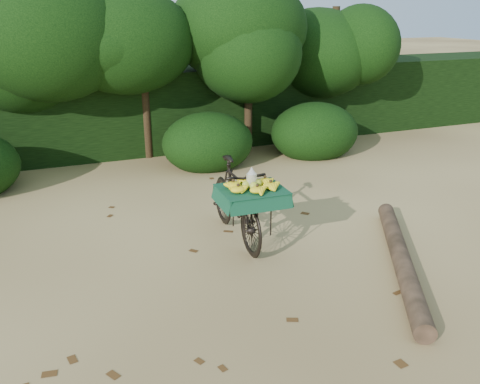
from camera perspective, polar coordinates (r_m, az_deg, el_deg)
name	(u,v)px	position (r m, az deg, el deg)	size (l,w,h in m)	color
ground	(204,275)	(6.40, -4.04, -9.25)	(80.00, 80.00, 0.00)	#D4B571
vendor_bicycle	(237,201)	(7.07, -0.38, -0.96)	(0.84, 1.92, 1.15)	black
fallen_log	(401,258)	(6.83, 17.63, -7.09)	(0.23, 0.23, 3.25)	brown
hedge_backdrop	(116,111)	(11.95, -13.71, 8.79)	(26.00, 1.80, 1.80)	black
tree_row	(85,66)	(10.93, -16.97, 13.34)	(14.50, 2.00, 4.00)	black
bush_clumps	(160,150)	(10.22, -8.97, 4.66)	(8.80, 1.70, 0.90)	black
leaf_litter	(189,252)	(6.94, -5.72, -6.75)	(7.00, 7.30, 0.01)	#4D2F14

